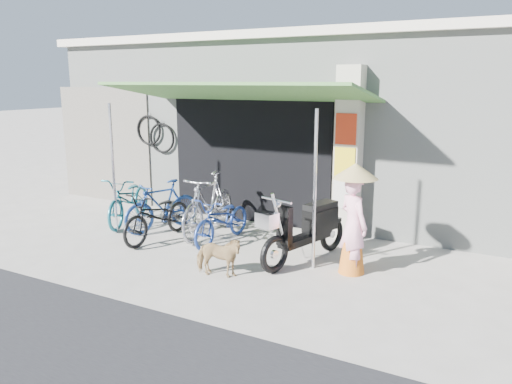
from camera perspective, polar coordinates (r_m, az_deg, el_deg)
The scene contains 13 objects.
ground at distance 7.34m, azimuth -2.34°, elevation -9.31°, with size 80.00×80.00×0.00m, color #AEA79D.
bicycle_shop at distance 11.53m, azimuth 10.63°, elevation 7.87°, with size 12.30×5.30×3.66m.
shop_pillar at distance 8.80m, azimuth 10.56°, elevation 4.27°, with size 0.42×0.44×3.00m.
awning at distance 8.68m, azimuth -2.18°, elevation 11.10°, with size 4.60×1.88×2.72m.
neighbour_left at distance 12.06m, azimuth -16.84°, elevation 5.19°, with size 2.60×0.06×2.60m, color #6B665B.
bike_teal at distance 10.07m, azimuth -14.28°, elevation -0.81°, with size 0.63×1.80×0.95m, color #185E6C.
bike_blue at distance 9.42m, azimuth -10.68°, elevation -1.57°, with size 0.44×1.56×0.94m, color navy.
bike_black at distance 8.89m, azimuth -11.12°, elevation -2.66°, with size 0.58×1.67×0.88m, color black.
bike_silver at distance 9.02m, azimuth -5.44°, elevation -1.40°, with size 0.53×1.89×1.13m, color silver.
bike_navy at distance 8.59m, azimuth -3.84°, elevation -3.16°, with size 0.55×1.57×0.82m, color navy.
street_dog at distance 7.15m, azimuth -4.35°, elevation -7.36°, with size 0.33×0.72×0.61m, color tan.
moped at distance 7.74m, azimuth 5.86°, elevation -4.26°, with size 0.78×1.91×1.10m.
nun at distance 7.26m, azimuth 11.08°, elevation -3.03°, with size 0.64×0.64×1.62m.
Camera 1 is at (3.48, -5.86, 2.74)m, focal length 35.00 mm.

